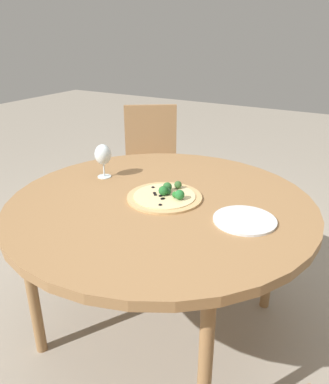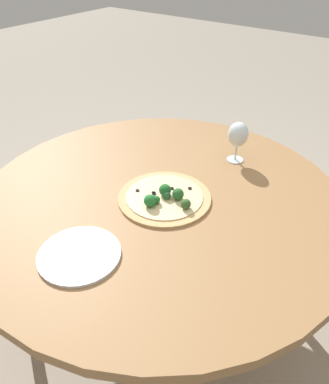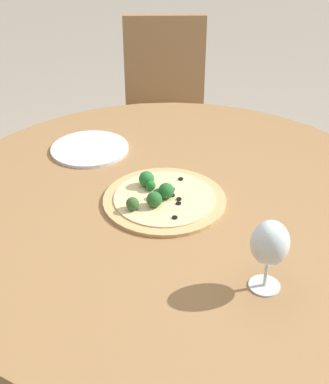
{
  "view_description": "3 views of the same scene",
  "coord_description": "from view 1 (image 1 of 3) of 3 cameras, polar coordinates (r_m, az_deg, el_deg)",
  "views": [
    {
      "loc": [
        1.29,
        0.76,
        1.41
      ],
      "look_at": [
        -0.02,
        0.01,
        0.75
      ],
      "focal_mm": 35.0,
      "sensor_mm": 36.0,
      "label": 1
    },
    {
      "loc": [
        -0.67,
        0.88,
        1.52
      ],
      "look_at": [
        -0.02,
        0.01,
        0.75
      ],
      "focal_mm": 35.0,
      "sensor_mm": 36.0,
      "label": 2
    },
    {
      "loc": [
        -0.86,
        -0.88,
        1.52
      ],
      "look_at": [
        -0.02,
        0.01,
        0.75
      ],
      "focal_mm": 50.0,
      "sensor_mm": 36.0,
      "label": 3
    }
  ],
  "objects": [
    {
      "name": "ground_plane",
      "position": [
        2.06,
        -0.5,
        -19.65
      ],
      "size": [
        12.0,
        12.0,
        0.0
      ],
      "primitive_type": "plane",
      "color": "gray"
    },
    {
      "name": "dining_table",
      "position": [
        1.68,
        -0.57,
        -2.79
      ],
      "size": [
        1.35,
        1.35,
        0.72
      ],
      "color": "olive",
      "rests_on": "ground_plane"
    },
    {
      "name": "chair",
      "position": [
        2.74,
        -1.97,
        4.15
      ],
      "size": [
        0.55,
        0.55,
        0.91
      ],
      "rotation": [
        0.0,
        0.0,
        -4.12
      ],
      "color": "#997047",
      "rests_on": "ground_plane"
    },
    {
      "name": "pizza",
      "position": [
        1.67,
        0.2,
        -0.53
      ],
      "size": [
        0.34,
        0.34,
        0.06
      ],
      "color": "tan",
      "rests_on": "dining_table"
    },
    {
      "name": "wine_glass",
      "position": [
        1.9,
        -9.36,
        5.56
      ],
      "size": [
        0.08,
        0.08,
        0.17
      ],
      "color": "silver",
      "rests_on": "dining_table"
    },
    {
      "name": "plate_near",
      "position": [
        1.51,
        12.12,
        -4.2
      ],
      "size": [
        0.25,
        0.25,
        0.01
      ],
      "color": "silver",
      "rests_on": "dining_table"
    }
  ]
}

